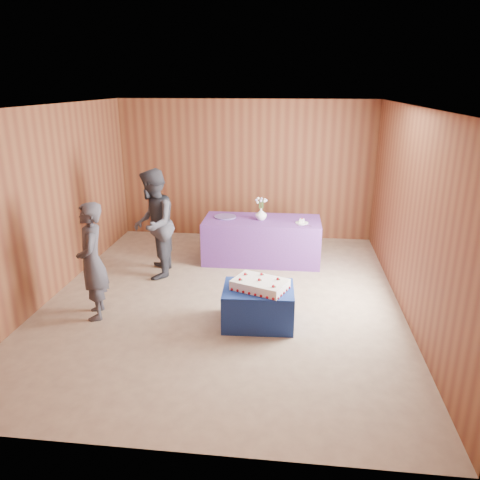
% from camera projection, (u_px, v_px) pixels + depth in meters
% --- Properties ---
extents(ground, '(6.00, 6.00, 0.00)m').
position_uv_depth(ground, '(224.00, 299.00, 6.81)').
color(ground, gray).
rests_on(ground, ground).
extents(room_shell, '(5.04, 6.04, 2.72)m').
position_uv_depth(room_shell, '(222.00, 176.00, 6.23)').
color(room_shell, brown).
rests_on(room_shell, ground).
extents(cake_table, '(0.93, 0.74, 0.50)m').
position_uv_depth(cake_table, '(258.00, 306.00, 6.04)').
color(cake_table, navy).
rests_on(cake_table, ground).
extents(serving_table, '(2.01, 0.92, 0.75)m').
position_uv_depth(serving_table, '(262.00, 240.00, 8.16)').
color(serving_table, '#66338D').
rests_on(serving_table, ground).
extents(sheet_cake, '(0.80, 0.68, 0.16)m').
position_uv_depth(sheet_cake, '(260.00, 284.00, 5.92)').
color(sheet_cake, white).
rests_on(sheet_cake, cake_table).
extents(vase, '(0.22, 0.22, 0.20)m').
position_uv_depth(vase, '(261.00, 214.00, 7.99)').
color(vase, white).
rests_on(vase, serving_table).
extents(flower_spray, '(0.21, 0.21, 0.16)m').
position_uv_depth(flower_spray, '(261.00, 201.00, 7.92)').
color(flower_spray, '#2E702D').
rests_on(flower_spray, vase).
extents(platter, '(0.43, 0.43, 0.02)m').
position_uv_depth(platter, '(225.00, 217.00, 8.17)').
color(platter, '#5E4A95').
rests_on(platter, serving_table).
extents(plate, '(0.22, 0.22, 0.01)m').
position_uv_depth(plate, '(302.00, 223.00, 7.83)').
color(plate, silver).
rests_on(plate, serving_table).
extents(cake_slice, '(0.08, 0.08, 0.09)m').
position_uv_depth(cake_slice, '(302.00, 220.00, 7.82)').
color(cake_slice, white).
rests_on(cake_slice, plate).
extents(knife, '(0.26, 0.06, 0.00)m').
position_uv_depth(knife, '(304.00, 226.00, 7.69)').
color(knife, silver).
rests_on(knife, serving_table).
extents(guest_left, '(0.55, 0.67, 1.57)m').
position_uv_depth(guest_left, '(92.00, 261.00, 6.06)').
color(guest_left, '#373640').
rests_on(guest_left, ground).
extents(guest_right, '(0.79, 0.94, 1.74)m').
position_uv_depth(guest_right, '(153.00, 224.00, 7.36)').
color(guest_right, '#363741').
rests_on(guest_right, ground).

